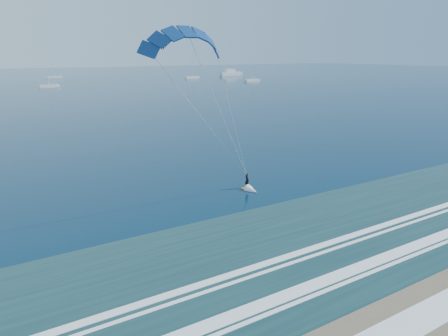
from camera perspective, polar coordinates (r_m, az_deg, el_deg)
name	(u,v)px	position (r m, az deg, el deg)	size (l,w,h in m)	color
kitesurfer_rig	(222,117)	(38.85, -0.23, 7.34)	(16.37, 9.18, 18.41)	#BD8D16
motor_yacht	(231,73)	(283.58, 0.95, 13.42)	(16.19, 4.32, 6.53)	white
sailboat_2	(49,86)	(201.55, -23.73, 10.66)	(8.07, 2.40, 11.29)	white
sailboat_3	(54,77)	(276.52, -23.10, 11.87)	(8.41, 2.40, 11.48)	white
sailboat_4	(192,77)	(252.07, -4.56, 12.78)	(8.90, 2.40, 12.12)	white
sailboat_5	(252,80)	(226.08, 4.07, 12.41)	(9.01, 2.40, 12.17)	white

